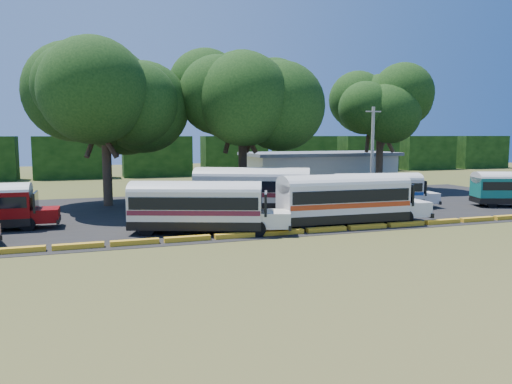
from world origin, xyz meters
name	(u,v)px	position (x,y,z in m)	size (l,w,h in m)	color
ground	(266,240)	(0.00, 0.00, 0.00)	(160.00, 160.00, 0.00)	#3A4717
asphalt_strip	(228,210)	(1.00, 12.00, 0.01)	(64.00, 24.00, 0.02)	black
curb	(260,234)	(0.00, 1.00, 0.15)	(53.70, 0.45, 0.30)	gold
terminal_building	(319,168)	(18.00, 30.00, 2.03)	(19.00, 9.00, 4.00)	silver
treeline_backdrop	(157,156)	(0.00, 48.00, 3.00)	(130.00, 4.00, 6.00)	black
bus_cream_west	(200,204)	(-3.28, 3.14, 1.88)	(10.32, 5.82, 3.32)	black
bus_cream_east	(255,187)	(2.61, 9.72, 2.06)	(11.20, 7.07, 3.64)	black
bus_white_red	(346,197)	(6.74, 2.51, 2.01)	(10.86, 2.98, 3.55)	black
bus_white_blue	(378,189)	(13.20, 8.73, 1.70)	(9.38, 3.63, 3.01)	black
tree_west	(105,96)	(-8.28, 17.81, 9.52)	(11.72, 11.72, 13.84)	#34221A
tree_center	(242,93)	(4.10, 17.88, 10.07)	(10.69, 10.69, 14.04)	#34221A
tree_east	(381,104)	(21.28, 21.35, 9.58)	(8.89, 8.89, 12.91)	#34221A
utility_pole	(372,153)	(15.73, 13.89, 4.52)	(1.60, 0.30, 8.81)	gray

